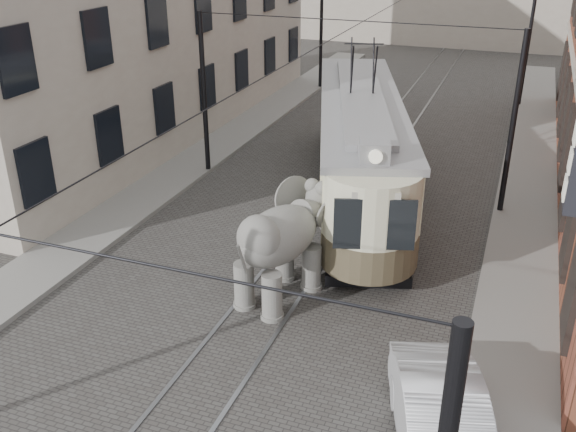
% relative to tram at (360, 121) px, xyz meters
% --- Properties ---
extents(ground, '(120.00, 120.00, 0.00)m').
position_rel_tram_xyz_m(ground, '(-0.30, -6.04, -2.65)').
color(ground, '#3F3C3A').
extents(tram_rails, '(1.54, 80.00, 0.02)m').
position_rel_tram_xyz_m(tram_rails, '(-0.30, -6.04, -2.63)').
color(tram_rails, slate).
rests_on(tram_rails, ground).
extents(sidewalk_right, '(2.00, 60.00, 0.15)m').
position_rel_tram_xyz_m(sidewalk_right, '(5.70, -6.04, -2.57)').
color(sidewalk_right, slate).
rests_on(sidewalk_right, ground).
extents(sidewalk_left, '(2.00, 60.00, 0.15)m').
position_rel_tram_xyz_m(sidewalk_left, '(-6.80, -6.04, -2.57)').
color(sidewalk_left, slate).
rests_on(sidewalk_left, ground).
extents(stucco_building, '(7.00, 24.00, 10.00)m').
position_rel_tram_xyz_m(stucco_building, '(-11.30, 3.96, 2.35)').
color(stucco_building, gray).
rests_on(stucco_building, ground).
extents(catenary, '(11.00, 30.20, 6.00)m').
position_rel_tram_xyz_m(catenary, '(-0.50, -1.04, 0.35)').
color(catenary, black).
rests_on(catenary, ground).
extents(tram, '(6.63, 13.54, 5.29)m').
position_rel_tram_xyz_m(tram, '(0.00, 0.00, 0.00)').
color(tram, beige).
rests_on(tram, ground).
extents(elephant, '(3.55, 4.95, 2.73)m').
position_rel_tram_xyz_m(elephant, '(-0.12, -7.39, -1.28)').
color(elephant, '#5C5A55').
rests_on(elephant, ground).
extents(parked_car, '(2.81, 4.61, 1.43)m').
position_rel_tram_xyz_m(parked_car, '(4.62, -11.48, -1.93)').
color(parked_car, '#BBBBC0').
rests_on(parked_car, ground).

